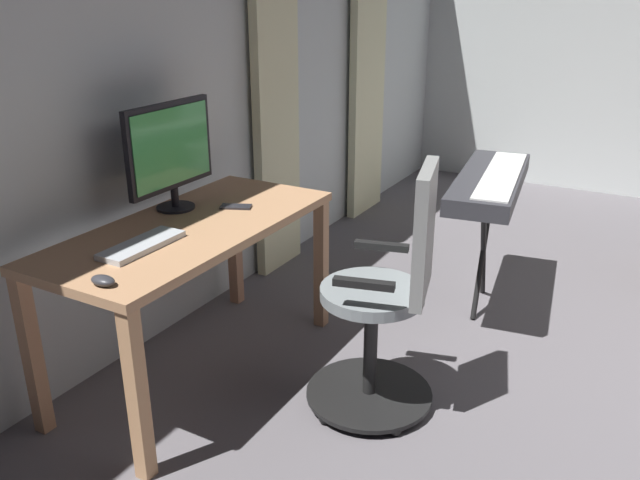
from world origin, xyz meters
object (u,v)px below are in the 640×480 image
Objects in this scene: office_chair at (388,302)px; piano_keyboard at (490,185)px; computer_monitor at (170,150)px; computer_keyboard at (142,245)px; computer_mouse at (103,281)px; cell_phone_face_up at (236,207)px; desk at (192,245)px.

office_chair reaches higher than piano_keyboard.
computer_keyboard is (0.45, 0.22, -0.27)m from computer_monitor.
office_chair is 1.03m from computer_keyboard.
computer_keyboard is at bearing -38.50° from piano_keyboard.
piano_keyboard is at bearing 149.44° from computer_keyboard.
computer_mouse reaches higher than cell_phone_face_up.
computer_monitor is 3.74× the size of cell_phone_face_up.
computer_keyboard reaches higher than desk.
computer_mouse is (0.82, -0.74, 0.26)m from office_chair.
office_chair is 10.90× the size of computer_mouse.
computer_monitor reaches higher than desk.
computer_monitor is at bearing -82.74° from cell_phone_face_up.
desk is 1.30× the size of piano_keyboard.
desk is at bearing -44.42° from piano_keyboard.
computer_monitor is 1.43× the size of computer_keyboard.
computer_keyboard is at bearing 25.72° from computer_monitor.
office_chair is 1.16m from piano_keyboard.
cell_phone_face_up is 1.39m from piano_keyboard.
piano_keyboard is (-1.13, 0.09, 0.23)m from office_chair.
computer_mouse is at bearing 21.59° from computer_keyboard.
computer_monitor is 1.69m from piano_keyboard.
computer_mouse is at bearing 123.55° from office_chair.
computer_mouse is 2.13m from piano_keyboard.
computer_monitor is at bearing 77.96° from office_chair.
desk is 0.45m from computer_monitor.
cell_phone_face_up is (-0.10, -0.84, 0.25)m from office_chair.
computer_keyboard is at bearing 2.03° from desk.
desk is 0.30m from cell_phone_face_up.
office_chair is (-0.18, 0.88, -0.15)m from desk.
computer_mouse is (0.78, 0.35, -0.26)m from computer_monitor.
desk is 1.64m from piano_keyboard.
cell_phone_face_up is at bearing 177.24° from computer_keyboard.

